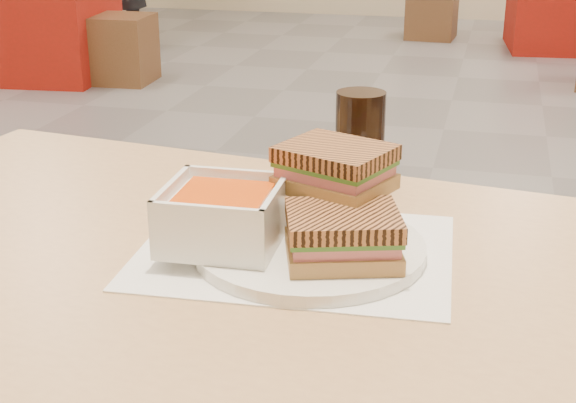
% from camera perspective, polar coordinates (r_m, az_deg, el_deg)
% --- Properties ---
extents(main_table, '(1.28, 0.85, 0.75)m').
position_cam_1_polar(main_table, '(1.04, -3.04, -9.44)').
color(main_table, tan).
rests_on(main_table, ground).
extents(tray_liner, '(0.39, 0.31, 0.00)m').
position_cam_1_polar(tray_liner, '(1.00, 0.50, -3.42)').
color(tray_liner, white).
rests_on(tray_liner, main_table).
extents(plate, '(0.27, 0.27, 0.01)m').
position_cam_1_polar(plate, '(0.98, 1.51, -3.24)').
color(plate, white).
rests_on(plate, tray_liner).
extents(soup_bowl, '(0.14, 0.14, 0.07)m').
position_cam_1_polar(soup_bowl, '(0.97, -4.50, -1.13)').
color(soup_bowl, white).
rests_on(soup_bowl, plate).
extents(panini_lower, '(0.15, 0.14, 0.06)m').
position_cam_1_polar(panini_lower, '(0.93, 3.79, -2.34)').
color(panini_lower, tan).
rests_on(panini_lower, plate).
extents(panini_upper, '(0.15, 0.14, 0.06)m').
position_cam_1_polar(panini_upper, '(0.99, 3.27, 2.32)').
color(panini_upper, tan).
rests_on(panini_upper, panini_lower).
extents(cola_glass, '(0.07, 0.07, 0.15)m').
position_cam_1_polar(cola_glass, '(1.16, 4.95, 3.98)').
color(cola_glass, black).
rests_on(cola_glass, main_table).
extents(bg_table_0, '(0.86, 0.86, 0.69)m').
position_cam_1_polar(bg_table_0, '(5.58, -16.51, 11.74)').
color(bg_table_0, '#A3150D').
rests_on(bg_table_0, ground).
extents(bg_table_2, '(0.84, 0.84, 0.68)m').
position_cam_1_polar(bg_table_2, '(6.63, 18.48, 12.83)').
color(bg_table_2, '#A3150D').
rests_on(bg_table_2, ground).
extents(bg_chair_0r, '(0.38, 0.38, 0.41)m').
position_cam_1_polar(bg_chair_0r, '(5.32, -11.36, 10.25)').
color(bg_chair_0r, brown).
rests_on(bg_chair_0r, ground).
extents(bg_chair_2l, '(0.40, 0.40, 0.42)m').
position_cam_1_polar(bg_chair_2l, '(6.87, 9.88, 12.74)').
color(bg_chair_2l, brown).
rests_on(bg_chair_2l, ground).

